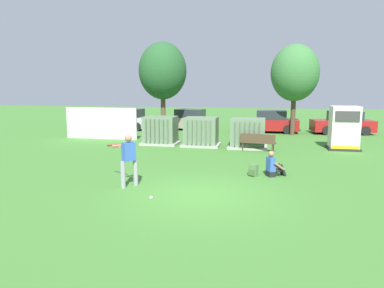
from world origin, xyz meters
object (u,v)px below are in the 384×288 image
object	(u,v)px
backpack	(253,170)
parked_car_rightmost	(343,123)
generator_enclosure	(344,128)
transformer_mid_east	(248,134)
parked_car_left_of_center	(189,120)
seated_spectator	(273,166)
park_bench	(258,141)
batter	(128,157)
sports_ball	(151,198)
transformer_west	(161,131)
parked_car_leftmost	(128,120)
parked_car_right_of_center	(270,122)
transformer_mid_west	(201,132)

from	to	relation	value
backpack	parked_car_rightmost	size ratio (longest dim) A/B	0.10
parked_car_rightmost	generator_enclosure	bearing A→B (deg)	-101.08
transformer_mid_east	parked_car_left_of_center	bearing A→B (deg)	123.23
generator_enclosure	seated_spectator	world-z (taller)	generator_enclosure
park_bench	parked_car_rightmost	world-z (taller)	parked_car_rightmost
generator_enclosure	batter	xyz separation A→B (m)	(-8.51, -9.02, -0.16)
generator_enclosure	sports_ball	bearing A→B (deg)	-125.77
backpack	parked_car_rightmost	bearing A→B (deg)	66.87
transformer_mid_east	backpack	world-z (taller)	transformer_mid_east
transformer_west	parked_car_rightmost	size ratio (longest dim) A/B	0.48
park_bench	backpack	bearing A→B (deg)	-90.49
seated_spectator	parked_car_leftmost	world-z (taller)	parked_car_leftmost
transformer_mid_east	parked_car_right_of_center	distance (m)	7.35
transformer_west	parked_car_right_of_center	world-z (taller)	same
park_bench	parked_car_left_of_center	xyz separation A→B (m)	(-5.51, 8.56, 0.22)
transformer_mid_west	parked_car_left_of_center	distance (m)	7.78
transformer_west	transformer_mid_west	world-z (taller)	same
batter	parked_car_rightmost	world-z (taller)	batter
transformer_mid_west	backpack	distance (m)	7.11
batter	parked_car_rightmost	xyz separation A→B (m)	(9.86, 15.90, -0.22)
transformer_mid_west	parked_car_right_of_center	distance (m)	8.08
park_bench	backpack	distance (m)	5.23
seated_spectator	parked_car_right_of_center	size ratio (longest dim) A/B	0.23
seated_spectator	backpack	distance (m)	0.75
transformer_mid_west	parked_car_right_of_center	size ratio (longest dim) A/B	0.50
transformer_mid_west	sports_ball	xyz separation A→B (m)	(0.27, -9.76, -0.74)
transformer_west	park_bench	size ratio (longest dim) A/B	1.14
transformer_mid_west	generator_enclosure	world-z (taller)	generator_enclosure
parked_car_left_of_center	sports_ball	bearing A→B (deg)	-81.36
transformer_mid_east	sports_ball	size ratio (longest dim) A/B	23.33
seated_spectator	backpack	xyz separation A→B (m)	(-0.72, -0.13, -0.16)
transformer_mid_east	generator_enclosure	size ratio (longest dim) A/B	0.91
batter	parked_car_right_of_center	distance (m)	16.40
batter	parked_car_right_of_center	xyz separation A→B (m)	(4.74, 15.69, -0.22)
transformer_mid_west	seated_spectator	bearing A→B (deg)	-58.28
transformer_west	parked_car_right_of_center	distance (m)	9.37
transformer_west	transformer_mid_east	size ratio (longest dim) A/B	1.00
park_bench	sports_ball	world-z (taller)	park_bench
backpack	parked_car_left_of_center	world-z (taller)	parked_car_left_of_center
transformer_mid_west	parked_car_right_of_center	xyz separation A→B (m)	(3.84, 7.11, -0.04)
transformer_west	sports_ball	bearing A→B (deg)	-74.71
batter	backpack	size ratio (longest dim) A/B	3.95
transformer_mid_east	park_bench	bearing A→B (deg)	-60.90
generator_enclosure	parked_car_right_of_center	xyz separation A→B (m)	(-3.77, 6.67, -0.38)
seated_spectator	generator_enclosure	bearing A→B (deg)	60.50
transformer_west	parked_car_rightmost	bearing A→B (deg)	32.15
seated_spectator	park_bench	bearing A→B (deg)	97.59
parked_car_right_of_center	generator_enclosure	bearing A→B (deg)	-60.51
transformer_mid_west	sports_ball	size ratio (longest dim) A/B	23.33
batter	parked_car_left_of_center	xyz separation A→B (m)	(-1.44, 16.01, -0.22)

